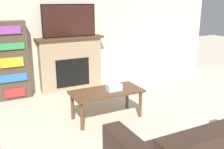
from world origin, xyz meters
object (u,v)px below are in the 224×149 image
at_px(tv, 69,21).
at_px(coffee_table, 107,94).
at_px(fireplace, 71,63).
at_px(bookshelf, 11,61).

height_order(tv, coffee_table, tv).
distance_m(fireplace, bookshelf, 1.11).
xyz_separation_m(coffee_table, bookshelf, (-1.13, 1.53, 0.31)).
relative_size(fireplace, tv, 1.27).
height_order(fireplace, coffee_table, fireplace).
relative_size(fireplace, coffee_table, 1.24).
relative_size(tv, coffee_table, 0.98).
xyz_separation_m(fireplace, bookshelf, (-1.10, -0.02, 0.16)).
bearing_deg(bookshelf, coffee_table, -53.67).
bearing_deg(tv, coffee_table, -88.98).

